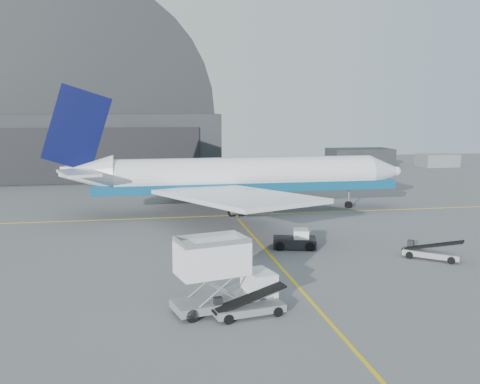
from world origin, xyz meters
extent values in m
plane|color=#565659|center=(0.00, 0.00, 0.00)|extent=(200.00, 200.00, 0.00)
cube|color=gold|center=(0.00, 20.00, 0.01)|extent=(80.00, 0.25, 0.02)
cube|color=gold|center=(0.00, -2.00, 0.01)|extent=(0.25, 40.00, 0.02)
cube|color=black|center=(-22.00, 65.00, 6.00)|extent=(50.00, 28.00, 12.00)
cube|color=black|center=(-22.00, 50.90, 5.00)|extent=(42.00, 0.40, 9.50)
cube|color=black|center=(38.00, 72.00, 0.00)|extent=(14.00, 8.00, 4.00)
cube|color=gray|center=(55.00, 68.00, 0.00)|extent=(8.00, 6.00, 2.80)
cylinder|color=white|center=(1.96, 22.24, 4.70)|extent=(32.55, 4.34, 4.34)
cone|color=white|center=(20.22, 22.24, 4.70)|extent=(3.98, 4.34, 4.34)
sphere|color=white|center=(22.03, 22.24, 4.70)|extent=(1.27, 1.27, 1.27)
cone|color=white|center=(-17.48, 22.24, 5.24)|extent=(6.33, 4.34, 4.34)
cube|color=black|center=(19.13, 22.24, 5.24)|extent=(2.35, 1.99, 0.63)
cube|color=navy|center=(1.96, 22.24, 3.30)|extent=(37.97, 4.39, 1.08)
cube|color=white|center=(-1.66, 11.39, 3.80)|extent=(16.67, 22.17, 1.32)
cube|color=white|center=(-1.66, 33.09, 3.80)|extent=(16.67, 22.17, 1.32)
cube|color=white|center=(-17.93, 18.17, 5.79)|extent=(5.53, 7.57, 0.32)
cube|color=white|center=(-17.93, 26.31, 5.79)|extent=(5.53, 7.57, 0.32)
cube|color=#070A33|center=(-18.39, 22.24, 10.58)|extent=(8.38, 0.45, 10.41)
cylinder|color=gray|center=(1.05, 15.00, 2.35)|extent=(4.70, 2.44, 2.44)
cylinder|color=gray|center=(1.05, 29.47, 2.35)|extent=(4.70, 2.44, 2.44)
cylinder|color=#A5A5AA|center=(15.52, 22.24, 1.27)|extent=(0.25, 0.25, 2.53)
cylinder|color=black|center=(15.52, 22.24, 0.41)|extent=(0.99, 0.32, 0.99)
cylinder|color=black|center=(0.15, 19.34, 0.50)|extent=(1.18, 0.41, 1.18)
cylinder|color=black|center=(0.15, 25.13, 0.50)|extent=(1.18, 0.41, 1.18)
cube|color=gray|center=(-6.16, -10.58, 0.57)|extent=(6.63, 3.93, 0.52)
cube|color=silver|center=(-3.55, -9.92, 1.40)|extent=(2.19, 2.71, 1.66)
cube|color=black|center=(-2.80, -9.73, 1.66)|extent=(0.56, 1.93, 0.93)
cube|color=silver|center=(-6.76, -10.74, 3.52)|extent=(4.85, 3.58, 2.07)
cylinder|color=black|center=(-3.58, -11.05, 0.41)|extent=(0.88, 0.50, 0.83)
cylinder|color=black|center=(-4.12, -8.94, 0.41)|extent=(0.88, 0.50, 0.83)
cylinder|color=black|center=(-8.20, -12.22, 0.41)|extent=(0.88, 0.50, 0.83)
cylinder|color=black|center=(-8.73, -10.12, 0.41)|extent=(0.88, 0.50, 0.83)
cube|color=black|center=(2.80, 3.65, 0.54)|extent=(4.33, 3.05, 0.88)
cube|color=silver|center=(3.38, 3.51, 1.33)|extent=(1.76, 2.05, 0.88)
cylinder|color=black|center=(3.90, 2.37, 0.39)|extent=(0.94, 0.55, 0.88)
cylinder|color=black|center=(4.37, 4.27, 0.39)|extent=(0.94, 0.55, 0.88)
cylinder|color=black|center=(1.23, 3.03, 0.39)|extent=(0.94, 0.55, 0.88)
cylinder|color=black|center=(1.71, 4.94, 0.39)|extent=(0.94, 0.55, 0.88)
cube|color=gray|center=(-4.62, -11.89, 0.46)|extent=(4.70, 2.37, 0.46)
cube|color=black|center=(-4.62, -11.89, 1.17)|extent=(4.89, 1.92, 1.30)
cube|color=black|center=(-6.53, -11.69, 0.97)|extent=(0.58, 0.50, 0.61)
cylinder|color=black|center=(-2.88, -12.27, 0.31)|extent=(0.65, 0.37, 0.61)
cylinder|color=black|center=(-3.16, -10.87, 0.31)|extent=(0.65, 0.37, 0.61)
cylinder|color=black|center=(-6.09, -12.90, 0.31)|extent=(0.65, 0.37, 0.61)
cylinder|color=black|center=(-6.36, -11.50, 0.31)|extent=(0.65, 0.37, 0.61)
cube|color=gray|center=(13.36, -2.14, 0.48)|extent=(4.61, 4.21, 0.48)
cube|color=black|center=(13.36, -2.14, 1.22)|extent=(4.50, 4.00, 1.36)
cube|color=black|center=(12.27, -0.47, 1.01)|extent=(0.68, 0.67, 0.64)
cylinder|color=black|center=(14.19, -3.80, 0.32)|extent=(0.66, 0.61, 0.64)
cylinder|color=black|center=(15.14, -2.66, 0.32)|extent=(0.66, 0.61, 0.64)
cylinder|color=black|center=(11.58, -1.62, 0.32)|extent=(0.66, 0.61, 0.64)
cylinder|color=black|center=(12.54, -0.48, 0.32)|extent=(0.66, 0.61, 0.64)
cube|color=#FB5607|center=(-3.54, 5.25, 0.01)|extent=(0.34, 0.34, 0.03)
cone|color=#FB5607|center=(-3.54, 5.25, 0.25)|extent=(0.34, 0.34, 0.50)
camera|label=1|loc=(-10.86, -42.98, 12.70)|focal=40.00mm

